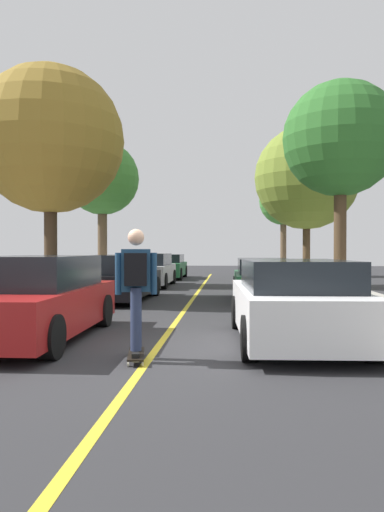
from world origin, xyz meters
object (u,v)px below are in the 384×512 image
(parked_car_right_nearest, at_px, (294,302))
(fire_hydrant, at_px, (345,298))
(parked_car_left_farthest, at_px, (167,267))
(skateboarder, at_px, (136,283))
(parked_car_right_near, at_px, (263,279))
(parked_car_left_far, at_px, (150,270))
(street_tree_right_far, at_px, (283,202))
(parked_car_left_near, at_px, (120,278))
(street_tree_right_near, at_px, (307,178))
(parked_car_left_nearest, at_px, (36,299))
(skateboard, at_px, (136,354))
(street_tree_left_near, at_px, (102,179))
(street_tree_right_nearest, at_px, (340,140))
(street_tree_left_nearest, at_px, (50,140))

(parked_car_right_nearest, relative_size, fire_hydrant, 6.06)
(parked_car_left_farthest, height_order, skateboarder, skateboarder)
(parked_car_right_near, distance_m, skateboarder, 8.79)
(parked_car_right_near, relative_size, skateboarder, 2.61)
(parked_car_left_far, height_order, fire_hydrant, parked_car_left_far)
(parked_car_left_far, distance_m, street_tree_right_far, 11.29)
(parked_car_left_farthest, relative_size, skateboarder, 2.69)
(parked_car_left_near, relative_size, street_tree_right_near, 0.70)
(skateboarder, bearing_deg, parked_car_left_farthest, 96.09)
(parked_car_left_near, height_order, parked_car_left_farthest, parked_car_left_near)
(street_tree_right_far, bearing_deg, parked_car_right_near, -98.99)
(parked_car_right_nearest, height_order, street_tree_right_far, street_tree_right_far)
(parked_car_left_near, xyz_separation_m, fire_hydrant, (5.90, -3.56, -0.20))
(parked_car_left_nearest, bearing_deg, parked_car_left_farthest, 90.00)
(parked_car_right_nearest, height_order, skateboard, parked_car_right_nearest)
(street_tree_left_near, relative_size, street_tree_right_nearest, 0.97)
(parked_car_left_near, distance_m, parked_car_left_far, 5.74)
(parked_car_left_farthest, height_order, skateboard, parked_car_left_farthest)
(parked_car_left_far, distance_m, street_tree_right_nearest, 9.74)
(skateboarder, bearing_deg, street_tree_right_nearest, 59.42)
(parked_car_left_far, bearing_deg, street_tree_left_near, 172.22)
(parked_car_left_nearest, xyz_separation_m, parked_car_right_nearest, (4.40, -0.02, -0.02))
(street_tree_right_near, height_order, street_tree_right_far, street_tree_right_near)
(parked_car_left_farthest, bearing_deg, parked_car_left_nearest, -90.00)
(street_tree_right_near, bearing_deg, skateboarder, -108.29)
(street_tree_right_nearest, distance_m, fire_hydrant, 5.43)
(parked_car_left_farthest, xyz_separation_m, street_tree_right_far, (6.54, 2.90, 3.75))
(parked_car_left_nearest, relative_size, parked_car_right_nearest, 1.03)
(parked_car_left_nearest, height_order, parked_car_left_far, parked_car_left_nearest)
(street_tree_right_near, relative_size, street_tree_right_far, 1.14)
(parked_car_left_farthest, xyz_separation_m, parked_car_right_near, (4.40, -10.66, -0.00))
(parked_car_left_far, relative_size, fire_hydrant, 6.26)
(street_tree_right_far, bearing_deg, parked_car_left_near, -114.78)
(parked_car_left_near, bearing_deg, street_tree_left_nearest, -179.06)
(parked_car_right_nearest, bearing_deg, parked_car_left_far, 109.95)
(parked_car_left_farthest, bearing_deg, parked_car_left_far, -89.99)
(street_tree_left_near, height_order, street_tree_right_far, street_tree_left_near)
(street_tree_left_near, bearing_deg, parked_car_left_nearest, -80.18)
(parked_car_left_near, bearing_deg, parked_car_right_near, 7.87)
(street_tree_right_nearest, xyz_separation_m, street_tree_right_near, (0.00, 6.00, -0.20))
(parked_car_left_near, relative_size, parked_car_left_far, 1.04)
(street_tree_right_near, bearing_deg, parked_car_left_near, -138.59)
(street_tree_left_near, bearing_deg, parked_car_left_near, -70.44)
(fire_hydrant, bearing_deg, street_tree_right_near, 86.05)
(parked_car_left_farthest, bearing_deg, street_tree_right_near, -40.08)
(street_tree_left_near, xyz_separation_m, street_tree_right_near, (8.69, -0.26, -0.08))
(parked_car_left_far, xyz_separation_m, street_tree_left_nearest, (-2.14, -5.78, 4.22))
(street_tree_left_near, distance_m, skateboard, 15.16)
(street_tree_right_nearest, relative_size, street_tree_right_near, 0.96)
(parked_car_left_far, relative_size, parked_car_right_nearest, 1.03)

